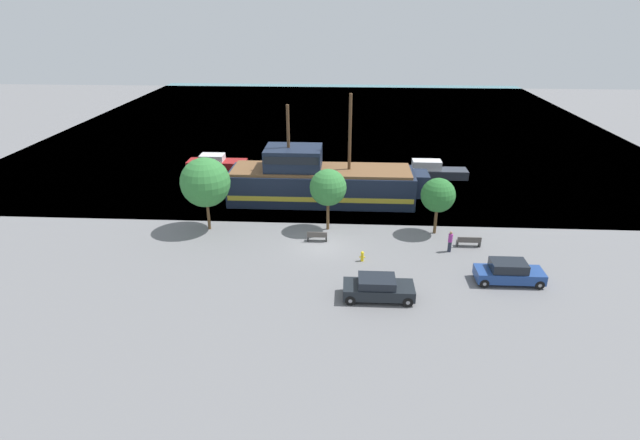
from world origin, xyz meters
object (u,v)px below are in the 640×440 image
moored_boat_dockside (216,164)px  moored_boat_outer (430,171)px  parked_car_curb_mid (378,288)px  bench_promenade_west (469,241)px  parked_car_curb_front (509,272)px  fire_hydrant (362,256)px  pirate_ship (319,181)px  bench_promenade_east (317,236)px  pedestrian_walking_near (450,241)px

moored_boat_dockside → moored_boat_outer: (23.58, -1.44, 0.02)m
parked_car_curb_mid → bench_promenade_west: size_ratio=2.46×
parked_car_curb_front → bench_promenade_west: size_ratio=2.45×
parked_car_curb_front → fire_hydrant: (-9.67, 2.49, -0.34)m
pirate_ship → bench_promenade_west: pirate_ship is taller
bench_promenade_east → pedestrian_walking_near: size_ratio=0.94×
moored_boat_dockside → pirate_ship: bearing=-36.9°
parked_car_curb_mid → moored_boat_dockside: bearing=122.9°
moored_boat_outer → pedestrian_walking_near: moored_boat_outer is taller
pirate_ship → parked_car_curb_mid: 17.47m
parked_car_curb_front → pedestrian_walking_near: size_ratio=2.67×
parked_car_curb_mid → bench_promenade_east: bearing=118.4°
moored_boat_outer → parked_car_curb_front: size_ratio=1.71×
moored_boat_outer → bench_promenade_east: 19.86m
parked_car_curb_mid → fire_hydrant: (-0.87, 4.94, -0.32)m
moored_boat_outer → pedestrian_walking_near: bearing=-93.6°
moored_boat_dockside → fire_hydrant: 26.30m
fire_hydrant → pedestrian_walking_near: pedestrian_walking_near is taller
pirate_ship → pedestrian_walking_near: bearing=-43.9°
pirate_ship → parked_car_curb_front: pirate_ship is taller
pirate_ship → pedestrian_walking_near: size_ratio=11.08×
pirate_ship → fire_hydrant: (3.79, -11.85, -1.52)m
pirate_ship → parked_car_curb_mid: size_ratio=4.13×
pirate_ship → pedestrian_walking_near: (10.37, -9.97, -1.10)m
moored_boat_outer → bench_promenade_east: moored_boat_outer is taller
moored_boat_outer → fire_hydrant: (-7.68, -19.51, -0.28)m
moored_boat_outer → fire_hydrant: bearing=-111.5°
pirate_ship → parked_car_curb_front: (13.45, -14.33, -1.18)m
pirate_ship → parked_car_curb_mid: pirate_ship is taller
parked_car_curb_mid → pedestrian_walking_near: bearing=50.0°
bench_promenade_east → pedestrian_walking_near: bearing=-6.8°
pedestrian_walking_near → fire_hydrant: bearing=-164.1°
parked_car_curb_front → pedestrian_walking_near: pedestrian_walking_near is taller
fire_hydrant → bench_promenade_east: 4.63m
moored_boat_dockside → parked_car_curb_mid: bearing=-57.1°
fire_hydrant → pedestrian_walking_near: bearing=15.9°
bench_promenade_east → moored_boat_outer: bearing=55.9°
bench_promenade_east → bench_promenade_west: (11.67, -0.29, 0.01)m
moored_boat_outer → moored_boat_dockside: bearing=176.5°
moored_boat_dockside → bench_promenade_east: size_ratio=4.17×
moored_boat_dockside → fire_hydrant: (15.89, -20.95, -0.26)m
fire_hydrant → bench_promenade_west: bench_promenade_west is taller
moored_boat_dockside → parked_car_curb_mid: (16.77, -25.90, 0.06)m
pirate_ship → parked_car_curb_front: bearing=-46.8°
pirate_ship → moored_boat_dockside: bearing=143.1°
parked_car_curb_mid → fire_hydrant: 5.03m
pedestrian_walking_near → parked_car_curb_front: bearing=-54.8°
pirate_ship → fire_hydrant: size_ratio=24.04×
moored_boat_dockside → parked_car_curb_front: moored_boat_dockside is taller
pirate_ship → parked_car_curb_mid: (4.66, -16.79, -1.20)m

